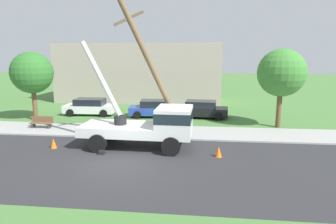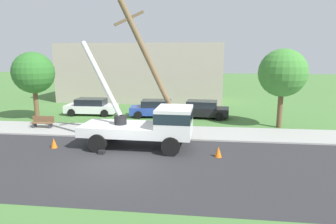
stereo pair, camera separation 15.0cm
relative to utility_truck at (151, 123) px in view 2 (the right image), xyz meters
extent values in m
plane|color=#477538|center=(-1.21, 9.34, -1.41)|extent=(120.00, 120.00, 0.00)
cube|color=#2B2B2D|center=(-1.21, -2.66, -1.40)|extent=(80.00, 8.54, 0.01)
cube|color=#9E9E99|center=(-1.21, 3.28, -1.36)|extent=(80.00, 3.35, 0.10)
cube|color=silver|center=(-1.80, 0.04, -0.38)|extent=(4.37, 2.52, 0.55)
cube|color=silver|center=(1.30, -0.05, 0.14)|extent=(1.97, 2.45, 1.60)
cube|color=#19232D|center=(1.30, -0.05, 0.49)|extent=(1.99, 2.47, 0.56)
cylinder|color=black|center=(-1.78, 0.04, 0.14)|extent=(0.70, 0.70, 0.50)
cylinder|color=silver|center=(-3.04, 0.72, 2.44)|extent=(2.85, 1.73, 4.26)
cube|color=black|center=(-2.44, -1.40, -1.31)|extent=(0.31, 0.31, 0.20)
cube|color=black|center=(-2.36, 1.50, -1.31)|extent=(0.31, 0.31, 0.20)
cylinder|color=black|center=(1.22, -1.25, -0.91)|extent=(1.00, 0.30, 1.00)
cylinder|color=black|center=(1.29, 1.15, -0.91)|extent=(1.00, 0.30, 1.00)
cylinder|color=black|center=(-2.75, -1.14, -0.91)|extent=(1.00, 0.30, 1.00)
cylinder|color=black|center=(-2.68, 1.26, -0.91)|extent=(1.00, 0.30, 1.00)
cylinder|color=brown|center=(0.01, 1.41, 2.65)|extent=(3.91, 2.05, 8.26)
cube|color=brown|center=(-1.33, 0.79, 5.74)|extent=(1.60, 0.86, 0.92)
cone|color=orange|center=(3.67, -1.14, -1.13)|extent=(0.36, 0.36, 0.56)
cone|color=orange|center=(-5.47, -0.69, -1.13)|extent=(0.36, 0.36, 0.56)
cone|color=orange|center=(1.03, 1.34, -1.13)|extent=(0.36, 0.36, 0.56)
cube|color=silver|center=(-6.85, 8.61, -0.86)|extent=(4.44, 1.91, 0.65)
cube|color=black|center=(-6.85, 8.61, -0.26)|extent=(2.50, 1.72, 0.55)
cylinder|color=black|center=(-5.38, 7.75, -1.09)|extent=(0.64, 0.22, 0.64)
cylinder|color=black|center=(-5.42, 9.55, -1.09)|extent=(0.64, 0.22, 0.64)
cylinder|color=black|center=(-8.28, 7.68, -1.09)|extent=(0.64, 0.22, 0.64)
cylinder|color=black|center=(-8.33, 9.48, -1.09)|extent=(0.64, 0.22, 0.64)
cube|color=#263F99|center=(-1.03, 8.39, -0.86)|extent=(4.53, 2.16, 0.65)
cube|color=black|center=(-1.03, 8.39, -0.26)|extent=(2.59, 1.86, 0.55)
cylinder|color=black|center=(0.49, 7.62, -1.09)|extent=(0.64, 0.22, 0.64)
cylinder|color=black|center=(0.34, 9.41, -1.09)|extent=(0.64, 0.22, 0.64)
cylinder|color=black|center=(-2.40, 7.37, -1.09)|extent=(0.64, 0.22, 0.64)
cylinder|color=black|center=(-2.55, 9.17, -1.09)|extent=(0.64, 0.22, 0.64)
cube|color=black|center=(2.78, 8.44, -0.86)|extent=(4.54, 2.16, 0.65)
cube|color=black|center=(2.78, 8.44, -0.26)|extent=(2.59, 1.86, 0.55)
cylinder|color=black|center=(4.15, 7.42, -1.09)|extent=(0.64, 0.22, 0.64)
cylinder|color=black|center=(4.30, 9.21, -1.09)|extent=(0.64, 0.22, 0.64)
cylinder|color=black|center=(1.26, 7.66, -1.09)|extent=(0.64, 0.22, 0.64)
cylinder|color=black|center=(1.41, 9.46, -1.09)|extent=(0.64, 0.22, 0.64)
cube|color=brown|center=(-8.41, 3.28, -0.96)|extent=(1.60, 0.44, 0.06)
cube|color=brown|center=(-8.41, 3.48, -0.71)|extent=(1.60, 0.06, 0.40)
cube|color=#333338|center=(-9.01, 3.28, -1.18)|extent=(0.10, 0.40, 0.45)
cube|color=#333338|center=(-7.81, 3.28, -1.18)|extent=(0.10, 0.40, 0.45)
cylinder|color=brown|center=(-10.44, 6.06, 0.36)|extent=(0.36, 0.36, 3.54)
sphere|color=#2D6B28|center=(-10.44, 6.06, 2.38)|extent=(3.23, 3.23, 3.23)
cylinder|color=brown|center=(8.34, 5.71, 0.43)|extent=(0.36, 0.36, 3.67)
sphere|color=#3D7F33|center=(8.34, 5.71, 2.52)|extent=(3.36, 3.36, 3.36)
cube|color=#A5998C|center=(-4.15, 17.35, 1.79)|extent=(18.00, 6.00, 6.40)
camera|label=1|loc=(2.64, -15.70, 3.75)|focal=31.31mm
camera|label=2|loc=(2.79, -15.69, 3.75)|focal=31.31mm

